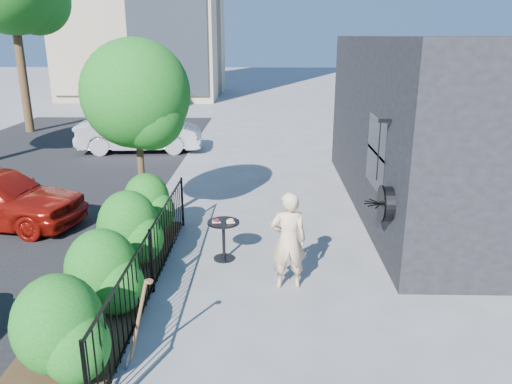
{
  "coord_description": "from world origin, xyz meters",
  "views": [
    {
      "loc": [
        0.36,
        -7.27,
        4.02
      ],
      "look_at": [
        0.14,
        1.68,
        1.2
      ],
      "focal_mm": 35.0,
      "sensor_mm": 36.0,
      "label": 1
    }
  ],
  "objects_px": {
    "car_silver": "(140,132)",
    "shovel": "(136,329)",
    "cafe_table": "(224,233)",
    "woman": "(288,240)",
    "patio_tree": "(139,101)"
  },
  "relations": [
    {
      "from": "car_silver",
      "to": "shovel",
      "type": "bearing_deg",
      "value": -171.7
    },
    {
      "from": "cafe_table",
      "to": "shovel",
      "type": "height_order",
      "value": "shovel"
    },
    {
      "from": "woman",
      "to": "shovel",
      "type": "xyz_separation_m",
      "value": [
        -1.95,
        -2.17,
        -0.28
      ]
    },
    {
      "from": "woman",
      "to": "car_silver",
      "type": "distance_m",
      "value": 11.21
    },
    {
      "from": "cafe_table",
      "to": "car_silver",
      "type": "distance_m",
      "value": 9.79
    },
    {
      "from": "cafe_table",
      "to": "shovel",
      "type": "bearing_deg",
      "value": -104.08
    },
    {
      "from": "woman",
      "to": "patio_tree",
      "type": "bearing_deg",
      "value": -44.41
    },
    {
      "from": "patio_tree",
      "to": "woman",
      "type": "height_order",
      "value": "patio_tree"
    },
    {
      "from": "cafe_table",
      "to": "shovel",
      "type": "relative_size",
      "value": 0.64
    },
    {
      "from": "woman",
      "to": "shovel",
      "type": "bearing_deg",
      "value": 44.22
    },
    {
      "from": "woman",
      "to": "car_silver",
      "type": "xyz_separation_m",
      "value": [
        -4.93,
        10.06,
        -0.11
      ]
    },
    {
      "from": "cafe_table",
      "to": "patio_tree",
      "type": "bearing_deg",
      "value": 140.38
    },
    {
      "from": "patio_tree",
      "to": "car_silver",
      "type": "bearing_deg",
      "value": 104.77
    },
    {
      "from": "patio_tree",
      "to": "shovel",
      "type": "height_order",
      "value": "patio_tree"
    },
    {
      "from": "patio_tree",
      "to": "car_silver",
      "type": "relative_size",
      "value": 0.9
    }
  ]
}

